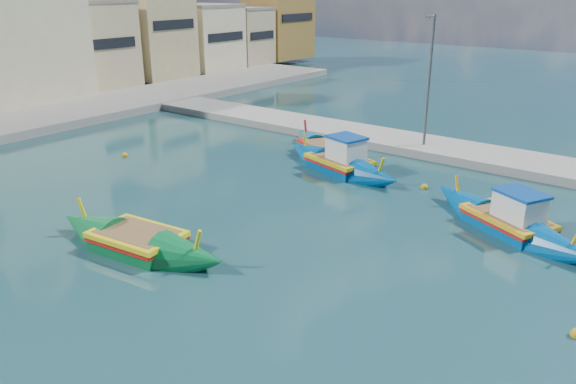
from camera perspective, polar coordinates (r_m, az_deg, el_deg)
ground at (r=18.11m, az=7.57°, el=-11.73°), size 160.00×160.00×0.00m
east_quay at (r=33.67m, az=23.24°, el=2.59°), size 4.00×70.00×0.50m
quay_street_lamp at (r=34.11m, az=14.11°, el=10.92°), size 1.18×0.16×8.00m
luzzu_turquoise_cabin at (r=24.87m, az=21.46°, el=-2.92°), size 5.83×8.74×2.84m
luzzu_blue_cabin at (r=30.71m, az=5.30°, el=2.84°), size 4.47×8.98×3.09m
luzzu_cyan_mid at (r=33.48m, az=3.60°, el=4.18°), size 6.54×8.31×2.56m
luzzu_green at (r=22.27m, az=-15.01°, el=-5.04°), size 3.08×8.58×2.64m
mooring_buoys at (r=22.09m, az=-5.19°, el=-5.18°), size 18.61×25.59×0.36m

